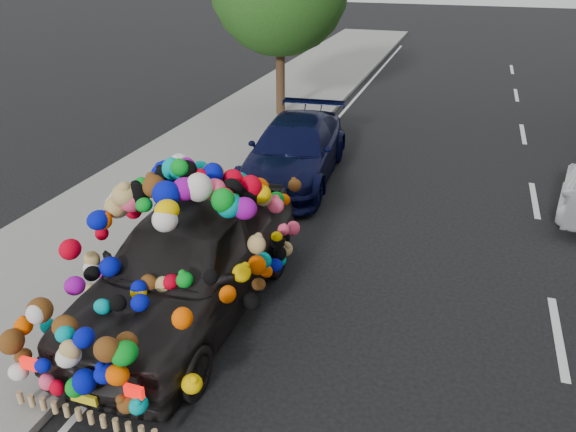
# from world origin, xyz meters

# --- Properties ---
(ground) EXTENTS (100.00, 100.00, 0.00)m
(ground) POSITION_xyz_m (0.00, 0.00, 0.00)
(ground) COLOR black
(ground) RESTS_ON ground
(sidewalk) EXTENTS (4.00, 60.00, 0.12)m
(sidewalk) POSITION_xyz_m (-4.30, 0.00, 0.06)
(sidewalk) COLOR gray
(sidewalk) RESTS_ON ground
(kerb) EXTENTS (0.15, 60.00, 0.13)m
(kerb) POSITION_xyz_m (-2.35, 0.00, 0.07)
(kerb) COLOR gray
(kerb) RESTS_ON ground
(lane_markings) EXTENTS (6.00, 50.00, 0.01)m
(lane_markings) POSITION_xyz_m (3.60, 0.00, 0.01)
(lane_markings) COLOR silver
(lane_markings) RESTS_ON ground
(plush_art_car) EXTENTS (2.43, 5.21, 2.35)m
(plush_art_car) POSITION_xyz_m (-1.68, -1.01, 1.21)
(plush_art_car) COLOR black
(plush_art_car) RESTS_ON ground
(navy_sedan) EXTENTS (2.29, 4.92, 1.39)m
(navy_sedan) POSITION_xyz_m (-1.80, 4.61, 0.69)
(navy_sedan) COLOR black
(navy_sedan) RESTS_ON ground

